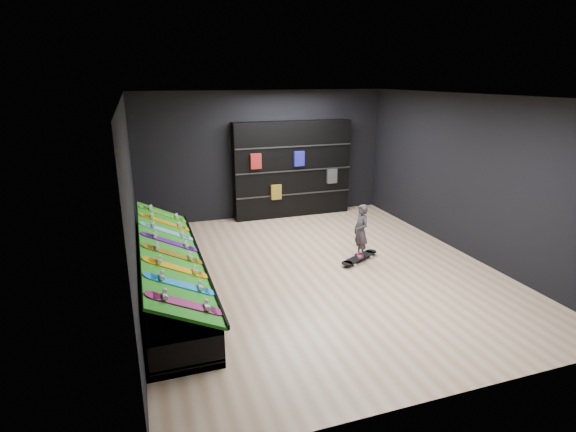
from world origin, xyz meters
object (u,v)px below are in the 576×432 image
object	(u,v)px
display_rack	(170,277)
back_shelving	(292,169)
floor_skateboard	(359,259)
child	(360,241)

from	to	relation	value
display_rack	back_shelving	world-z (taller)	back_shelving
display_rack	floor_skateboard	distance (m)	3.44
floor_skateboard	child	size ratio (longest dim) A/B	1.63
floor_skateboard	display_rack	bearing A→B (deg)	154.39
child	floor_skateboard	bearing A→B (deg)	0.00
floor_skateboard	child	world-z (taller)	child
display_rack	back_shelving	xyz separation A→B (m)	(3.21, 3.32, 0.90)
back_shelving	floor_skateboard	xyz separation A→B (m)	(0.22, -3.18, -1.10)
display_rack	back_shelving	bearing A→B (deg)	45.95
display_rack	floor_skateboard	world-z (taller)	display_rack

